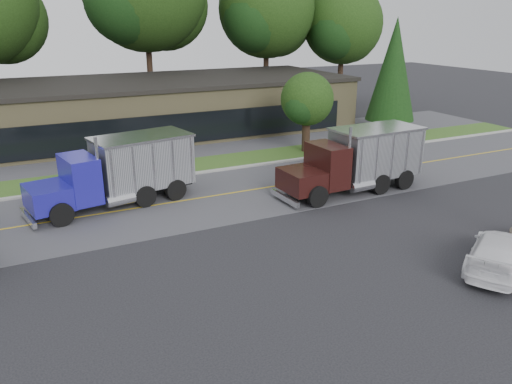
# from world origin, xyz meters

# --- Properties ---
(ground) EXTENTS (140.00, 140.00, 0.00)m
(ground) POSITION_xyz_m (0.00, 0.00, 0.00)
(ground) COLOR #303035
(ground) RESTS_ON ground
(road) EXTENTS (60.00, 8.00, 0.02)m
(road) POSITION_xyz_m (0.00, 9.00, 0.00)
(road) COLOR #5A5A60
(road) RESTS_ON ground
(center_line) EXTENTS (60.00, 0.12, 0.01)m
(center_line) POSITION_xyz_m (0.00, 9.00, 0.00)
(center_line) COLOR gold
(center_line) RESTS_ON ground
(curb) EXTENTS (60.00, 0.30, 0.12)m
(curb) POSITION_xyz_m (0.00, 13.20, 0.00)
(curb) COLOR #9E9E99
(curb) RESTS_ON ground
(grass_verge) EXTENTS (60.00, 3.40, 0.03)m
(grass_verge) POSITION_xyz_m (0.00, 15.00, 0.00)
(grass_verge) COLOR #2F521C
(grass_verge) RESTS_ON ground
(far_parking) EXTENTS (60.00, 7.00, 0.02)m
(far_parking) POSITION_xyz_m (0.00, 20.00, 0.00)
(far_parking) COLOR #5A5A60
(far_parking) RESTS_ON ground
(strip_mall) EXTENTS (32.00, 12.00, 4.00)m
(strip_mall) POSITION_xyz_m (2.00, 26.00, 2.00)
(strip_mall) COLOR #897C54
(strip_mall) RESTS_ON ground
(tree_far_d) EXTENTS (10.31, 9.71, 14.71)m
(tree_far_d) POSITION_xyz_m (16.16, 33.12, 9.39)
(tree_far_d) COLOR #382619
(tree_far_d) RESTS_ON ground
(tree_far_e) EXTENTS (8.79, 8.27, 12.54)m
(tree_far_e) POSITION_xyz_m (24.13, 31.11, 8.00)
(tree_far_e) COLOR #382619
(tree_far_e) RESTS_ON ground
(evergreen_right) EXTENTS (4.02, 4.02, 9.14)m
(evergreen_right) POSITION_xyz_m (20.00, 18.00, 5.02)
(evergreen_right) COLOR #382619
(evergreen_right) RESTS_ON ground
(tree_verge) EXTENTS (3.89, 3.66, 5.54)m
(tree_verge) POSITION_xyz_m (10.06, 15.05, 3.52)
(tree_verge) COLOR #382619
(tree_verge) RESTS_ON ground
(dump_truck_blue) EXTENTS (8.48, 4.02, 3.36)m
(dump_truck_blue) POSITION_xyz_m (-3.84, 10.03, 1.81)
(dump_truck_blue) COLOR black
(dump_truck_blue) RESTS_ON ground
(dump_truck_maroon) EXTENTS (8.38, 2.98, 3.36)m
(dump_truck_maroon) POSITION_xyz_m (8.16, 6.51, 1.81)
(dump_truck_maroon) COLOR black
(dump_truck_maroon) RESTS_ON ground
(rally_car) EXTENTS (5.04, 4.13, 1.38)m
(rally_car) POSITION_xyz_m (7.29, -3.31, 0.69)
(rally_car) COLOR white
(rally_car) RESTS_ON ground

